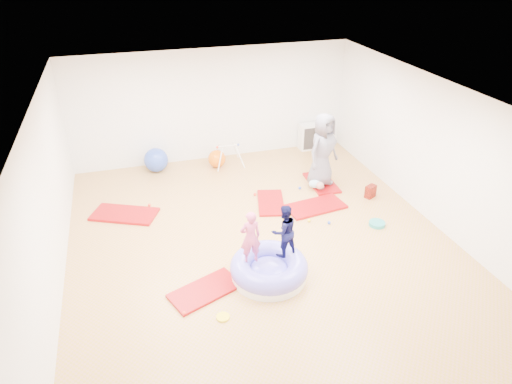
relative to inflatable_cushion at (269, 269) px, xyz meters
name	(u,v)px	position (x,y,z in m)	size (l,w,h in m)	color
room	(261,175)	(0.18, 1.04, 1.24)	(7.01, 8.01, 2.81)	tan
gym_mat_front_left	(205,291)	(-1.11, -0.07, -0.14)	(1.14, 0.57, 0.05)	#A41203
gym_mat_mid_left	(125,214)	(-2.25, 2.73, -0.13)	(1.31, 0.66, 0.05)	#A41203
gym_mat_center_back	(271,203)	(0.81, 2.31, -0.14)	(1.09, 0.54, 0.05)	#A41203
gym_mat_right	(315,206)	(1.66, 1.87, -0.14)	(1.25, 0.63, 0.05)	#A41203
gym_mat_rear_right	(321,183)	(2.24, 2.84, -0.14)	(1.11, 0.56, 0.05)	#A41203
inflatable_cushion	(269,269)	(0.00, 0.00, 0.00)	(1.31, 1.31, 0.41)	white
child_pink	(250,235)	(-0.30, 0.09, 0.70)	(0.35, 0.23, 0.95)	#CF4C7F
child_navy	(284,228)	(0.29, 0.11, 0.69)	(0.46, 0.36, 0.94)	#0C0D37
adult_caregiver	(323,150)	(2.17, 2.76, 0.73)	(0.83, 0.54, 1.70)	slate
infant	(317,184)	(2.01, 2.58, 0.00)	(0.38, 0.38, 0.22)	#A2D2EE
ball_pit_balls	(257,219)	(0.33, 1.75, -0.13)	(3.46, 3.51, 0.07)	yellow
exercise_ball_blue	(156,160)	(-1.37, 4.64, 0.13)	(0.59, 0.59, 0.59)	blue
exercise_ball_orange	(217,159)	(0.10, 4.44, 0.06)	(0.44, 0.44, 0.44)	orange
infant_play_gym	(228,152)	(0.38, 4.43, 0.20)	(0.72, 0.68, 0.55)	white
cube_shelf	(312,136)	(2.82, 4.83, 0.19)	(0.69, 0.34, 0.69)	white
balance_disc	(377,224)	(2.57, 0.88, -0.13)	(0.32, 0.32, 0.07)	teal
backpack	(370,191)	(3.00, 1.94, -0.02)	(0.24, 0.15, 0.28)	#B51B0A
yellow_toy	(223,317)	(-0.97, -0.72, -0.15)	(0.20, 0.20, 0.03)	yellow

